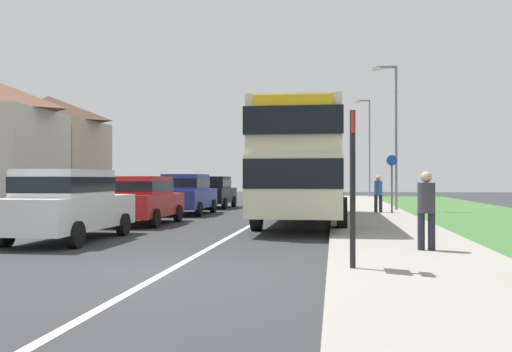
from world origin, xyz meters
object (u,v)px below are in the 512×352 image
at_px(pedestrian_at_stop, 426,207).
at_px(street_lamp_mid, 394,127).
at_px(double_decker_bus, 304,161).
at_px(parked_car_blue, 187,193).
at_px(bus_stop_sign, 353,178).
at_px(street_lamp_far, 368,142).
at_px(parked_car_red, 142,198).
at_px(parked_car_white, 68,202).
at_px(cycle_route_sign, 392,181).
at_px(parked_car_black, 212,191).
at_px(pedestrian_walking_away, 378,192).

distance_m(pedestrian_at_stop, street_lamp_mid, 15.62).
xyz_separation_m(double_decker_bus, parked_car_blue, (-5.23, 4.01, -1.20)).
height_order(bus_stop_sign, street_lamp_mid, street_lamp_mid).
bearing_deg(street_lamp_far, parked_car_red, -108.15).
bearing_deg(parked_car_white, double_decker_bus, 50.74).
height_order(double_decker_bus, parked_car_white, double_decker_bus).
bearing_deg(street_lamp_mid, cycle_route_sign, -97.34).
xyz_separation_m(parked_car_black, pedestrian_at_stop, (8.14, -17.81, 0.06)).
relative_size(pedestrian_at_stop, street_lamp_mid, 0.25).
height_order(parked_car_red, street_lamp_mid, street_lamp_mid).
xyz_separation_m(parked_car_red, cycle_route_sign, (8.72, 5.94, 0.54)).
bearing_deg(parked_car_black, double_decker_bus, -60.95).
bearing_deg(parked_car_blue, street_lamp_far, 67.95).
distance_m(double_decker_bus, pedestrian_walking_away, 5.62).
bearing_deg(parked_car_blue, double_decker_bus, -37.51).
relative_size(parked_car_red, pedestrian_walking_away, 2.55).
xyz_separation_m(bus_stop_sign, street_lamp_mid, (2.43, 17.80, 2.37)).
relative_size(parked_car_white, street_lamp_far, 0.59).
xyz_separation_m(parked_car_black, bus_stop_sign, (6.63, -20.28, 0.63)).
distance_m(parked_car_white, street_lamp_mid, 16.75).
bearing_deg(parked_car_blue, cycle_route_sign, 3.10).
relative_size(pedestrian_at_stop, cycle_route_sign, 0.66).
bearing_deg(parked_car_red, street_lamp_far, 71.85).
xyz_separation_m(parked_car_black, street_lamp_mid, (9.05, -2.49, 3.00)).
bearing_deg(double_decker_bus, pedestrian_walking_away, 58.58).
bearing_deg(street_lamp_far, pedestrian_at_stop, -91.45).
relative_size(pedestrian_at_stop, bus_stop_sign, 0.64).
bearing_deg(parked_car_white, cycle_route_sign, 51.53).
bearing_deg(parked_car_white, parked_car_red, 88.85).
relative_size(pedestrian_at_stop, pedestrian_walking_away, 1.00).
bearing_deg(parked_car_blue, parked_car_red, -90.94).
bearing_deg(parked_car_red, parked_car_blue, 89.06).
bearing_deg(parked_car_white, pedestrian_walking_away, 53.81).
bearing_deg(street_lamp_far, double_decker_bus, -98.08).
relative_size(pedestrian_walking_away, street_lamp_mid, 0.25).
distance_m(parked_car_white, cycle_route_sign, 14.20).
bearing_deg(bus_stop_sign, pedestrian_at_stop, 58.63).
xyz_separation_m(cycle_route_sign, street_lamp_mid, (0.33, 2.59, 2.48)).
bearing_deg(street_lamp_mid, pedestrian_at_stop, -93.42).
relative_size(double_decker_bus, pedestrian_at_stop, 6.72).
bearing_deg(street_lamp_mid, double_decker_bus, -117.88).
bearing_deg(pedestrian_at_stop, cycle_route_sign, 87.38).
bearing_deg(cycle_route_sign, street_lamp_mid, 82.66).
distance_m(pedestrian_at_stop, pedestrian_walking_away, 12.94).
relative_size(parked_car_black, cycle_route_sign, 1.70).
distance_m(parked_car_white, parked_car_blue, 10.64).
relative_size(double_decker_bus, pedestrian_walking_away, 6.72).
xyz_separation_m(double_decker_bus, parked_car_black, (-5.31, 9.56, -1.23)).
relative_size(pedestrian_walking_away, cycle_route_sign, 0.66).
relative_size(parked_car_white, parked_car_blue, 1.05).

